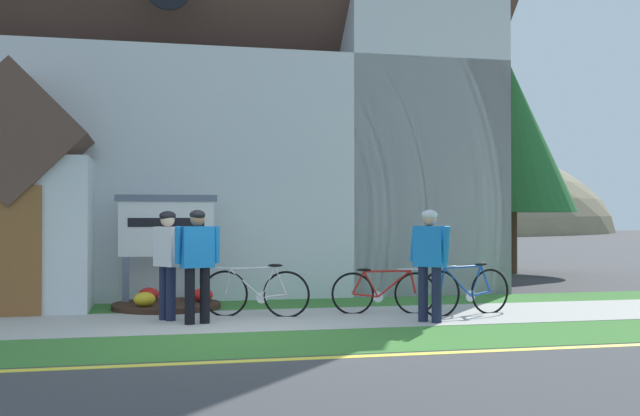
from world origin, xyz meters
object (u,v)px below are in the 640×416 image
Objects in this scene: church_sign at (166,232)px; roadside_conifer at (511,140)px; bicycle_yellow at (384,292)px; bicycle_silver at (466,291)px; cyclist_in_orange_jersey at (197,257)px; cyclist_in_green_jersey at (168,256)px; cyclist_in_blue_jersey at (430,256)px; bicycle_black at (256,292)px.

church_sign is 0.34× the size of roadside_conifer.
bicycle_yellow is 1.00× the size of bicycle_silver.
church_sign reaches higher than cyclist_in_orange_jersey.
cyclist_in_green_jersey is (-4.74, 0.36, 0.60)m from bicycle_silver.
bicycle_yellow is (3.46, -1.85, -0.96)m from church_sign.
bicycle_silver is 4.79m from cyclist_in_green_jersey.
church_sign reaches higher than cyclist_in_blue_jersey.
roadside_conifer is (9.75, 7.94, 2.81)m from cyclist_in_green_jersey.
church_sign is 1.17× the size of cyclist_in_blue_jersey.
cyclist_in_orange_jersey is 0.29× the size of roadside_conifer.
bicycle_black is at bearing -51.72° from church_sign.
cyclist_in_orange_jersey is at bearing 170.60° from cyclist_in_blue_jersey.
bicycle_silver is at bearing 1.93° from cyclist_in_orange_jersey.
cyclist_in_blue_jersey is at bearing -9.40° from cyclist_in_orange_jersey.
cyclist_in_green_jersey is at bearing 129.66° from cyclist_in_orange_jersey.
roadside_conifer is (5.01, 8.30, 3.40)m from bicycle_silver.
cyclist_in_green_jersey is 0.29× the size of roadside_conifer.
cyclist_in_green_jersey is at bearing 164.37° from cyclist_in_blue_jersey.
bicycle_silver is 3.39m from bicycle_black.
church_sign is 1.16× the size of bicycle_yellow.
cyclist_in_green_jersey reaches higher than bicycle_silver.
bicycle_yellow is 1.01× the size of cyclist_in_orange_jersey.
bicycle_silver is 0.29× the size of roadside_conifer.
bicycle_silver is at bearing 38.67° from cyclist_in_blue_jersey.
cyclist_in_orange_jersey is at bearing -178.07° from bicycle_silver.
cyclist_in_orange_jersey is at bearing -80.67° from church_sign.
bicycle_silver is at bearing -121.10° from roadside_conifer.
cyclist_in_orange_jersey reaches higher than bicycle_yellow.
cyclist_in_blue_jersey reaches higher than bicycle_black.
cyclist_in_blue_jersey is 1.01× the size of cyclist_in_green_jersey.
cyclist_in_orange_jersey is at bearing -137.83° from roadside_conifer.
bicycle_black is at bearing 176.90° from bicycle_yellow.
bicycle_black is 0.98× the size of cyclist_in_blue_jersey.
church_sign is 2.48m from cyclist_in_orange_jersey.
cyclist_in_orange_jersey is (-3.06, -0.58, 0.63)m from bicycle_yellow.
bicycle_silver is 1.03× the size of bicycle_black.
bicycle_yellow is 3.18m from cyclist_in_orange_jersey.
roadside_conifer reaches higher than cyclist_in_blue_jersey.
bicycle_silver is (1.25, -0.44, 0.03)m from bicycle_yellow.
roadside_conifer is (9.72, 6.02, 2.47)m from church_sign.
cyclist_in_blue_jersey reaches higher than bicycle_silver.
roadside_conifer reaches higher than cyclist_in_orange_jersey.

